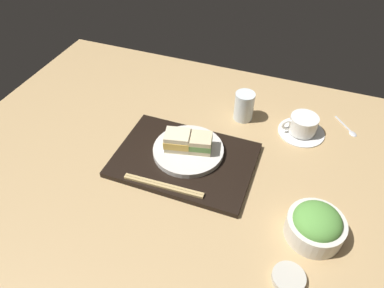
# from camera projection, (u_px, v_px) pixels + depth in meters

# --- Properties ---
(ground_plane) EXTENTS (1.40, 1.00, 0.03)m
(ground_plane) POSITION_uv_depth(u_px,v_px,m) (190.00, 162.00, 1.02)
(ground_plane) COLOR tan
(serving_tray) EXTENTS (0.38, 0.27, 0.02)m
(serving_tray) POSITION_uv_depth(u_px,v_px,m) (184.00, 160.00, 1.00)
(serving_tray) COLOR black
(serving_tray) RESTS_ON ground_plane
(sandwich_plate) EXTENTS (0.20, 0.20, 0.02)m
(sandwich_plate) POSITION_uv_depth(u_px,v_px,m) (188.00, 150.00, 1.00)
(sandwich_plate) COLOR silver
(sandwich_plate) RESTS_ON serving_tray
(sandwich_near) EXTENTS (0.08, 0.07, 0.05)m
(sandwich_near) POSITION_uv_depth(u_px,v_px,m) (177.00, 141.00, 0.98)
(sandwich_near) COLOR beige
(sandwich_near) RESTS_ON sandwich_plate
(sandwich_far) EXTENTS (0.08, 0.07, 0.05)m
(sandwich_far) POSITION_uv_depth(u_px,v_px,m) (199.00, 143.00, 0.98)
(sandwich_far) COLOR beige
(sandwich_far) RESTS_ON sandwich_plate
(salad_bowl) EXTENTS (0.13, 0.13, 0.08)m
(salad_bowl) POSITION_uv_depth(u_px,v_px,m) (316.00, 225.00, 0.81)
(salad_bowl) COLOR silver
(salad_bowl) RESTS_ON ground_plane
(chopsticks_pair) EXTENTS (0.22, 0.02, 0.01)m
(chopsticks_pair) POSITION_uv_depth(u_px,v_px,m) (163.00, 186.00, 0.91)
(chopsticks_pair) COLOR tan
(chopsticks_pair) RESTS_ON serving_tray
(coffee_cup) EXTENTS (0.14, 0.14, 0.06)m
(coffee_cup) POSITION_uv_depth(u_px,v_px,m) (302.00, 126.00, 1.07)
(coffee_cup) COLOR white
(coffee_cup) RESTS_ON ground_plane
(drinking_glass) EXTENTS (0.06, 0.06, 0.09)m
(drinking_glass) POSITION_uv_depth(u_px,v_px,m) (244.00, 106.00, 1.11)
(drinking_glass) COLOR silver
(drinking_glass) RESTS_ON ground_plane
(small_sauce_dish) EXTENTS (0.07, 0.07, 0.02)m
(small_sauce_dish) POSITION_uv_depth(u_px,v_px,m) (289.00, 278.00, 0.75)
(small_sauce_dish) COLOR beige
(small_sauce_dish) RESTS_ON ground_plane
(teaspoon) EXTENTS (0.08, 0.09, 0.01)m
(teaspoon) POSITION_uv_depth(u_px,v_px,m) (350.00, 130.00, 1.09)
(teaspoon) COLOR silver
(teaspoon) RESTS_ON ground_plane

